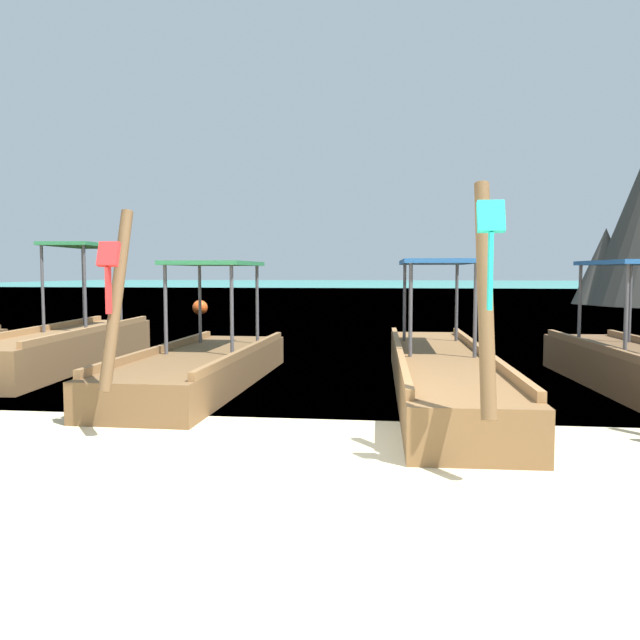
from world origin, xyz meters
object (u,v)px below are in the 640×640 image
mooring_buoy_near (200,308)px  longtail_boat_violet_ribbon (69,345)px  longtail_boat_red_ribbon (202,365)px  longtail_boat_turquoise_ribbon (441,369)px

mooring_buoy_near → longtail_boat_violet_ribbon: bearing=-82.1°
mooring_buoy_near → longtail_boat_red_ribbon: bearing=-72.4°
longtail_boat_turquoise_ribbon → longtail_boat_violet_ribbon: bearing=164.8°
longtail_boat_violet_ribbon → longtail_boat_red_ribbon: (2.82, -1.56, -0.07)m
longtail_boat_violet_ribbon → longtail_boat_turquoise_ribbon: 6.34m
longtail_boat_red_ribbon → longtail_boat_turquoise_ribbon: (3.30, -0.10, 0.01)m
longtail_boat_red_ribbon → mooring_buoy_near: 15.31m
longtail_boat_violet_ribbon → mooring_buoy_near: bearing=97.9°
longtail_boat_violet_ribbon → mooring_buoy_near: longtail_boat_violet_ribbon is taller
longtail_boat_red_ribbon → mooring_buoy_near: bearing=107.6°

